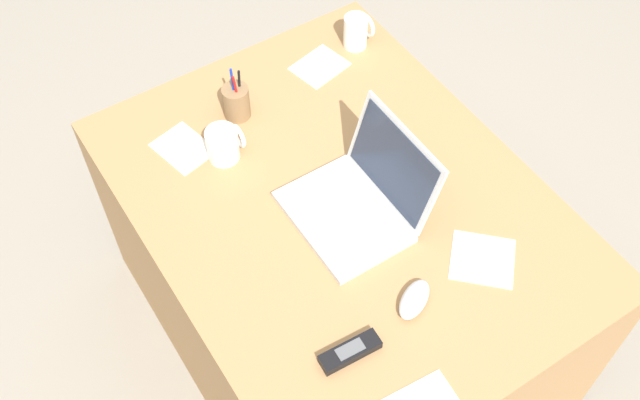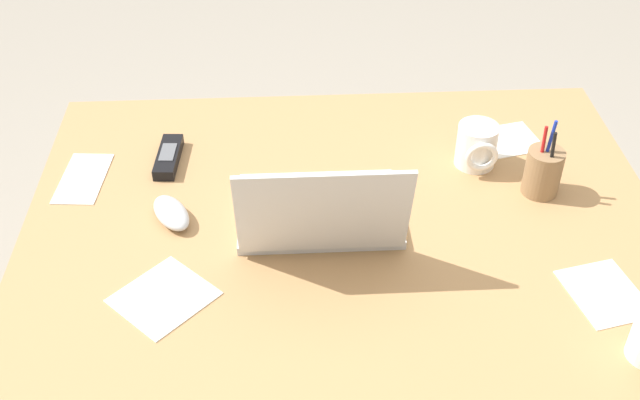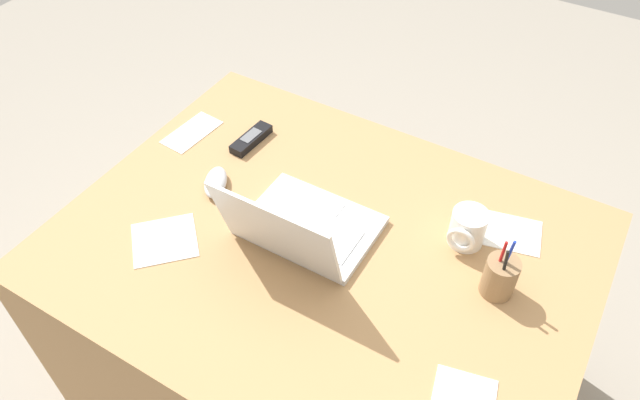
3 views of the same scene
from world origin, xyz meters
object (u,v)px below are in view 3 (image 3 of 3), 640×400
at_px(computer_mouse, 216,182).
at_px(cordless_phone, 251,139).
at_px(laptop, 300,227).
at_px(pen_holder, 500,277).
at_px(coffee_mug_tall, 467,229).

distance_m(computer_mouse, cordless_phone, 0.20).
bearing_deg(laptop, cordless_phone, -37.46).
bearing_deg(computer_mouse, pen_holder, 155.57).
bearing_deg(coffee_mug_tall, computer_mouse, 13.54).
bearing_deg(coffee_mug_tall, pen_holder, 138.06).
bearing_deg(laptop, coffee_mug_tall, -150.21).
height_order(computer_mouse, cordless_phone, computer_mouse).
xyz_separation_m(computer_mouse, coffee_mug_tall, (-0.63, -0.15, 0.03)).
bearing_deg(laptop, pen_holder, -168.22).
distance_m(coffee_mug_tall, cordless_phone, 0.66).
relative_size(laptop, computer_mouse, 2.74).
distance_m(computer_mouse, coffee_mug_tall, 0.65).
height_order(laptop, computer_mouse, laptop).
height_order(laptop, coffee_mug_tall, laptop).
xyz_separation_m(computer_mouse, pen_holder, (-0.74, -0.05, 0.03)).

